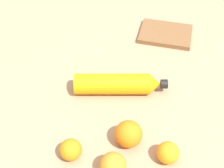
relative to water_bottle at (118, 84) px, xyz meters
The scene contains 7 objects.
ground_plane 0.07m from the water_bottle, 155.88° to the right, with size 2.40×2.40×0.00m, color #9E7F60.
water_bottle is the anchor object (origin of this frame).
orange_0 0.29m from the water_bottle, 43.83° to the right, with size 0.06×0.06×0.06m, color orange.
orange_1 0.28m from the water_bottle, 98.78° to the right, with size 0.06×0.06×0.06m, color orange.
orange_2 0.21m from the water_bottle, 63.35° to the right, with size 0.08×0.08×0.08m, color orange.
orange_3 0.30m from the water_bottle, 74.02° to the right, with size 0.07×0.07×0.07m, color orange.
cutting_board 0.37m from the water_bottle, 77.36° to the left, with size 0.20×0.16×0.02m, color brown.
Camera 1 is at (0.28, -0.67, 0.77)m, focal length 50.73 mm.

